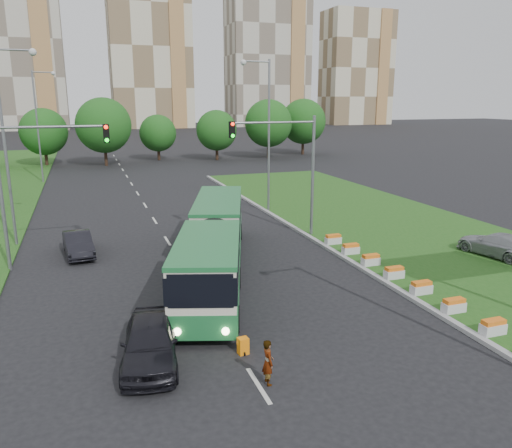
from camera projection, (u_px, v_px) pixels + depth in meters
name	position (u px, v px, depth m)	size (l,w,h in m)	color
ground	(277.00, 304.00, 22.58)	(360.00, 360.00, 0.00)	black
grass_median	(411.00, 234.00, 34.02)	(14.00, 60.00, 0.15)	#1E4F16
median_kerb	(319.00, 243.00, 31.81)	(0.30, 60.00, 0.18)	#959595
lane_markings	(151.00, 215.00, 39.97)	(0.20, 100.00, 0.01)	beige
flower_planters	(407.00, 280.00, 24.32)	(1.10, 15.90, 0.60)	silver
traffic_mast_median	(290.00, 158.00, 31.97)	(5.76, 0.32, 8.00)	gray
traffic_mast_left	(32.00, 171.00, 26.24)	(5.76, 0.32, 8.00)	gray
street_lamps	(169.00, 152.00, 29.34)	(36.00, 60.00, 12.00)	gray
tree_line	(206.00, 130.00, 75.09)	(120.00, 8.00, 9.00)	#154612
apartment_tower_cwest	(11.00, 40.00, 145.86)	(28.00, 15.00, 52.00)	beige
apartment_tower_ceast	(150.00, 48.00, 158.79)	(25.00, 15.00, 50.00)	beige
apartment_tower_east	(267.00, 56.00, 171.84)	(27.00, 15.00, 47.00)	beige
midrise_east	(356.00, 69.00, 183.79)	(24.00, 14.00, 40.00)	beige
articulated_bus	(210.00, 242.00, 26.19)	(2.66, 17.08, 2.81)	beige
car_left_near	(150.00, 341.00, 17.38)	(1.90, 4.71, 1.61)	black
car_left_far	(78.00, 244.00, 29.47)	(1.48, 4.24, 1.40)	black
car_median	(498.00, 245.00, 28.86)	(1.91, 4.71, 1.37)	#92959A
pedestrian	(268.00, 362.00, 16.06)	(0.56, 0.37, 1.54)	gray
shopping_trolley	(243.00, 346.00, 18.07)	(0.37, 0.39, 0.63)	orange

